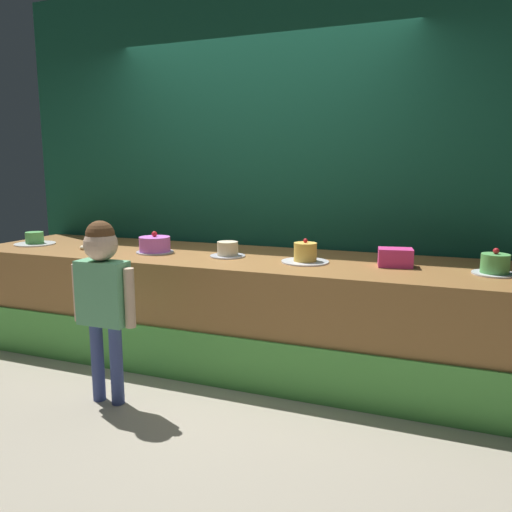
{
  "coord_description": "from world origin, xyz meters",
  "views": [
    {
      "loc": [
        1.52,
        -2.88,
        1.45
      ],
      "look_at": [
        0.28,
        0.31,
        0.85
      ],
      "focal_mm": 35.32,
      "sensor_mm": 36.0,
      "label": 1
    }
  ],
  "objects": [
    {
      "name": "ground_plane",
      "position": [
        0.0,
        0.0,
        0.0
      ],
      "size": [
        12.0,
        12.0,
        0.0
      ],
      "primitive_type": "plane",
      "color": "#ADA38E"
    },
    {
      "name": "stage_platform",
      "position": [
        0.0,
        0.51,
        0.4
      ],
      "size": [
        4.21,
        1.05,
        0.8
      ],
      "color": "#9E6B38",
      "rests_on": "ground_plane"
    },
    {
      "name": "curtain_backdrop",
      "position": [
        0.0,
        1.13,
        1.49
      ],
      "size": [
        4.56,
        0.08,
        2.98
      ],
      "primitive_type": "cube",
      "color": "#144C38",
      "rests_on": "ground_plane"
    },
    {
      "name": "child_figure",
      "position": [
        -0.42,
        -0.45,
        0.74
      ],
      "size": [
        0.44,
        0.2,
        1.14
      ],
      "color": "#3F4C8C",
      "rests_on": "ground_plane"
    },
    {
      "name": "pink_box",
      "position": [
        1.19,
        0.51,
        0.86
      ],
      "size": [
        0.24,
        0.19,
        0.12
      ],
      "primitive_type": "cube",
      "rotation": [
        0.0,
        0.0,
        0.17
      ],
      "color": "#EB3A90",
      "rests_on": "stage_platform"
    },
    {
      "name": "donut",
      "position": [
        -1.19,
        0.37,
        0.82
      ],
      "size": [
        0.13,
        0.13,
        0.03
      ],
      "primitive_type": "torus",
      "color": "beige",
      "rests_on": "stage_platform"
    },
    {
      "name": "cake_far_left",
      "position": [
        -1.79,
        0.41,
        0.84
      ],
      "size": [
        0.34,
        0.34,
        0.11
      ],
      "color": "white",
      "rests_on": "stage_platform"
    },
    {
      "name": "cake_left",
      "position": [
        -0.6,
        0.42,
        0.86
      ],
      "size": [
        0.29,
        0.29,
        0.17
      ],
      "color": "silver",
      "rests_on": "stage_platform"
    },
    {
      "name": "cake_center",
      "position": [
        0.0,
        0.46,
        0.85
      ],
      "size": [
        0.26,
        0.26,
        0.11
      ],
      "color": "silver",
      "rests_on": "stage_platform"
    },
    {
      "name": "cake_right",
      "position": [
        0.6,
        0.44,
        0.86
      ],
      "size": [
        0.33,
        0.33,
        0.17
      ],
      "color": "silver",
      "rests_on": "stage_platform"
    },
    {
      "name": "cake_far_right",
      "position": [
        1.79,
        0.47,
        0.86
      ],
      "size": [
        0.26,
        0.26,
        0.16
      ],
      "color": "silver",
      "rests_on": "stage_platform"
    }
  ]
}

